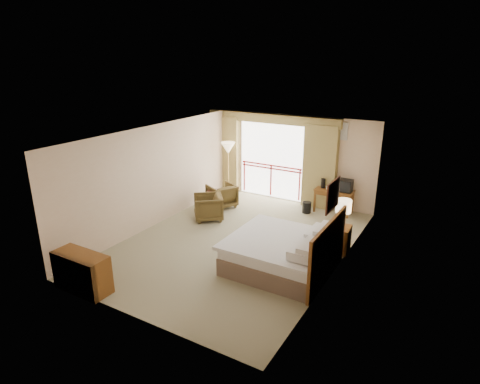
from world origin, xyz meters
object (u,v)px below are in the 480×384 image
Objects in this scene: wastebasket at (307,207)px; dresser at (82,272)px; floor_lamp at (228,150)px; armchair_far at (222,206)px; tv at (345,186)px; desk at (335,194)px; armchair_near at (209,219)px; table_lamp at (344,206)px; bed at (283,252)px; nightstand at (340,239)px; side_table at (215,197)px.

dresser is (-2.28, -6.07, 0.23)m from wastebasket.
armchair_far is at bearing -69.29° from floor_lamp.
tv is 3.70m from armchair_far.
tv is (0.30, -0.05, 0.33)m from desk.
dresser is at bearing -40.25° from armchair_near.
table_lamp reaches higher than dresser.
bed is 1.62m from nightstand.
armchair_far is 0.43× the size of floor_lamp.
desk is at bearing 63.32° from dresser.
nightstand is 2.54m from desk.
table_lamp is 1.61× the size of tv.
nightstand is at bearing -50.65° from wastebasket.
bed is 3.40m from wastebasket.
armchair_far is (-3.17, 2.49, -0.38)m from bed.
armchair_far is at bearing 76.60° from side_table.
wastebasket is at bearing -156.71° from tv.
tv reaches higher than desk.
floor_lamp is (-0.30, 1.24, 1.15)m from side_table.
tv is 0.51× the size of armchair_far.
floor_lamp is at bearing 135.65° from bed.
side_table is at bearing -151.95° from desk.
dresser is (-3.03, -2.76, 0.01)m from bed.
desk is 0.89m from wastebasket.
tv is at bearing 86.75° from bed.
nightstand is at bearing 49.84° from armchair_near.
desk is (-0.90, 2.36, 0.24)m from nightstand.
bed is at bearing -44.35° from floor_lamp.
table_lamp is 4.82m from floor_lamp.
desk is at bearing 106.44° from nightstand.
table_lamp is 5.75m from dresser.
nightstand is at bearing 59.92° from bed.
side_table is at bearing 160.49° from armchair_near.
tv is 0.34× the size of dresser.
floor_lamp is at bearing 92.30° from dresser.
floor_lamp is at bearing -131.44° from armchair_far.
bed reaches higher than armchair_far.
armchair_far is 5.27m from dresser.
floor_lamp reaches higher than armchair_near.
table_lamp is at bearing -66.66° from desk.
tv is at bearing 100.14° from nightstand.
armchair_near is at bearing -140.06° from wastebasket.
bed is at bearing 39.92° from dresser.
wastebasket is (-0.96, -0.40, -0.72)m from tv.
desk is at bearing 34.18° from wastebasket.
bed is at bearing -124.58° from nightstand.
dresser reaches higher than desk.
dresser reaches higher than armchair_far.
bed is 4.05m from armchair_far.
nightstand is 4.14m from armchair_far.
tv is 0.51× the size of armchair_near.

